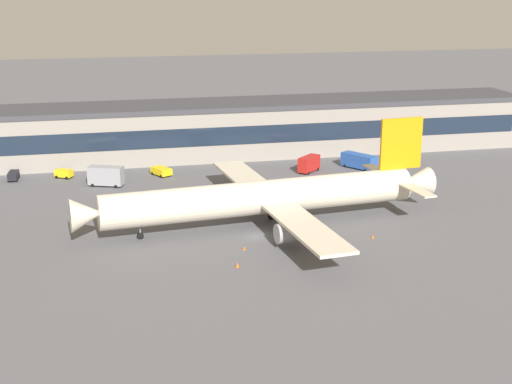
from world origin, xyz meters
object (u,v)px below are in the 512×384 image
catering_truck (105,175)px  stair_truck (309,163)px  baggage_tug (64,173)px  traffic_cone_0 (244,248)px  traffic_cone_3 (237,265)px  crew_van (400,155)px  airliner (266,197)px  traffic_cone_1 (373,237)px  pushback_tractor (161,171)px  traffic_cone_2 (280,239)px  fuel_truck (358,160)px  follow_me_car (13,175)px

catering_truck → stair_truck: bearing=2.0°
baggage_tug → traffic_cone_0: (29.25, -51.20, -0.80)m
traffic_cone_0 → traffic_cone_3: 7.26m
baggage_tug → crew_van: bearing=-1.4°
airliner → traffic_cone_1: airliner is taller
pushback_tractor → traffic_cone_2: pushback_tractor is taller
stair_truck → traffic_cone_1: size_ratio=10.62×
fuel_truck → catering_truck: (-56.44, -2.17, 0.41)m
crew_van → fuel_truck: 12.71m
crew_van → stair_truck: size_ratio=0.94×
traffic_cone_3 → stair_truck: bearing=62.6°
follow_me_car → traffic_cone_2: size_ratio=6.48×
crew_van → catering_truck: 68.69m
traffic_cone_1 → traffic_cone_2: 15.59m
pushback_tractor → traffic_cone_3: 55.85m
fuel_truck → pushback_tractor: 44.50m
crew_van → traffic_cone_1: 55.18m
traffic_cone_0 → traffic_cone_1: bearing=1.4°
stair_truck → fuel_truck: bearing=2.8°
traffic_cone_2 → traffic_cone_0: bearing=-158.1°
traffic_cone_2 → traffic_cone_3: bearing=-133.7°
traffic_cone_0 → traffic_cone_1: (21.94, 0.55, -0.00)m
pushback_tractor → traffic_cone_2: 48.47m
fuel_truck → follow_me_car: bearing=174.9°
catering_truck → traffic_cone_0: size_ratio=13.43×
airliner → crew_van: bearing=42.6°
traffic_cone_2 → traffic_cone_3: traffic_cone_3 is taller
pushback_tractor → traffic_cone_2: (14.93, -46.11, -0.70)m
follow_me_car → catering_truck: catering_truck is taller
traffic_cone_1 → traffic_cone_3: traffic_cone_3 is taller
crew_van → traffic_cone_0: size_ratio=9.89×
pushback_tractor → traffic_cone_0: bearing=-80.2°
traffic_cone_2 → fuel_truck: bearing=55.2°
traffic_cone_1 → follow_me_car: bearing=140.4°
stair_truck → catering_truck: bearing=-178.0°
traffic_cone_1 → pushback_tractor: bearing=122.2°
pushback_tractor → traffic_cone_0: size_ratio=9.59×
stair_truck → catering_truck: (-44.53, -1.59, 0.31)m
crew_van → stair_truck: bearing=-168.4°
crew_van → traffic_cone_2: size_ratio=8.08×
traffic_cone_1 → stair_truck: bearing=87.3°
crew_van → stair_truck: 24.35m
traffic_cone_3 → crew_van: bearing=48.1°
traffic_cone_1 → traffic_cone_2: size_ratio=0.81×
stair_truck → pushback_tractor: size_ratio=1.10×
crew_van → traffic_cone_2: bearing=-131.5°
fuel_truck → pushback_tractor: size_ratio=1.57×
catering_truck → traffic_cone_2: bearing=-56.1°
airliner → fuel_truck: size_ratio=7.62×
pushback_tractor → catering_truck: catering_truck is taller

